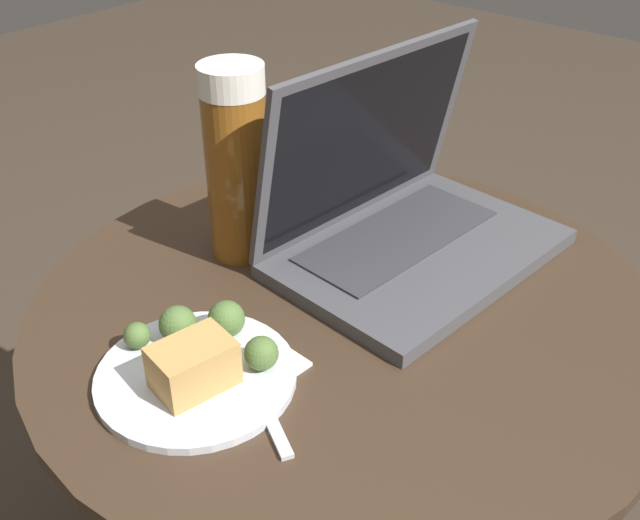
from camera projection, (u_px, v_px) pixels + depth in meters
name	position (u px, v px, depth m)	size (l,w,h in m)	color
table	(344.00, 386.00, 0.92)	(0.72, 0.72, 0.53)	#9E9EA3
napkin	(224.00, 375.00, 0.74)	(0.15, 0.11, 0.00)	white
laptop	(401.00, 214.00, 0.91)	(0.36, 0.26, 0.25)	#47474C
beer_glass	(237.00, 164.00, 0.87)	(0.08, 0.08, 0.24)	brown
snack_plate	(198.00, 361.00, 0.74)	(0.20, 0.20, 0.06)	silver
fork	(255.00, 385.00, 0.73)	(0.10, 0.16, 0.00)	silver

